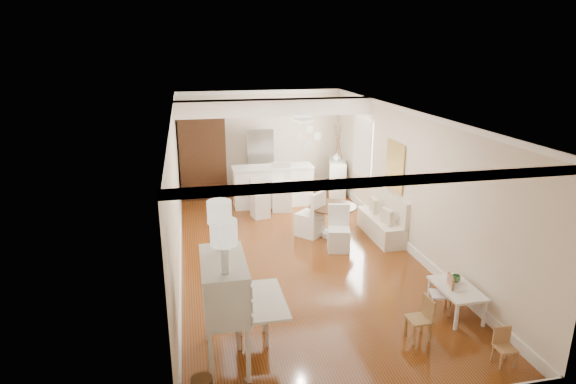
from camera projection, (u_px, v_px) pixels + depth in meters
name	position (u px, v px, depth m)	size (l,w,h in m)	color
room	(295.00, 153.00, 9.26)	(9.00, 9.04, 2.82)	brown
secretary_bureau	(225.00, 311.00, 6.14)	(1.12, 1.14, 1.43)	silver
gustavian_armchair	(251.00, 313.00, 6.63)	(0.49, 0.49, 0.85)	beige
kids_table	(456.00, 301.00, 7.36)	(0.54, 0.90, 0.45)	white
kids_chair_a	(419.00, 319.00, 6.69)	(0.31, 0.31, 0.64)	#9A7646
kids_chair_b	(441.00, 294.00, 7.38)	(0.30, 0.30, 0.63)	#A4724A
kids_chair_c	(505.00, 347.00, 6.18)	(0.24, 0.24, 0.50)	#AA7A4D
banquette	(382.00, 215.00, 10.26)	(0.52, 1.60, 0.98)	silver
dining_table	(332.00, 221.00, 10.34)	(1.01, 1.01, 0.69)	#412714
slip_chair_near	(339.00, 229.00, 9.59)	(0.43, 0.45, 0.91)	white
slip_chair_far	(310.00, 213.00, 10.34)	(0.48, 0.50, 1.00)	white
breakfast_counter	(273.00, 186.00, 12.30)	(2.05, 0.65, 1.03)	white
bar_stool_left	(260.00, 198.00, 11.43)	(0.38, 0.38, 0.95)	silver
bar_stool_right	(282.00, 187.00, 11.89)	(0.47, 0.47, 1.18)	white
pantry_cabinet	(203.00, 155.00, 12.79)	(1.20, 0.60, 2.30)	#381E11
fridge	(273.00, 161.00, 13.21)	(0.75, 0.65, 1.80)	silver
sideboard	(337.00, 177.00, 13.22)	(0.44, 0.99, 0.95)	beige
pencil_cup	(456.00, 278.00, 7.46)	(0.14, 0.14, 0.11)	#508A51
branch_vase	(336.00, 157.00, 13.04)	(0.21, 0.21, 0.22)	white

